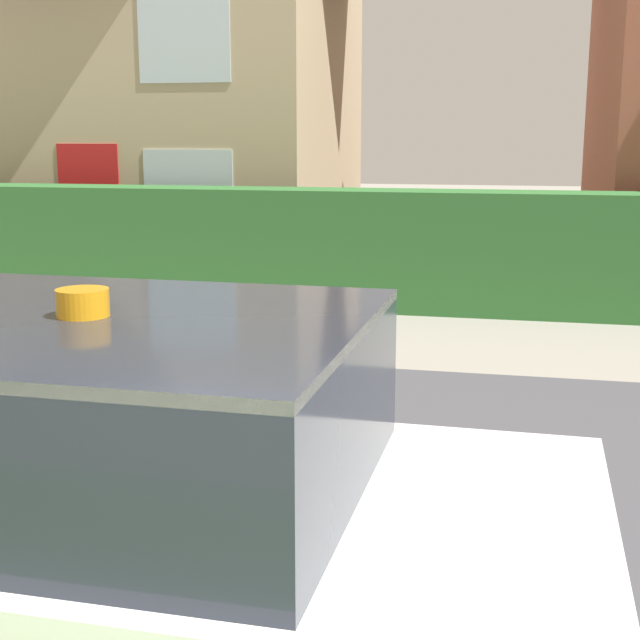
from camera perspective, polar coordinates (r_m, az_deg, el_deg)
The scene contains 4 objects.
road_strip at distance 5.49m, azimuth 7.79°, elevation -12.42°, with size 28.00×6.67×0.01m, color #424247.
garden_hedge at distance 11.62m, azimuth 4.42°, elevation 4.50°, with size 15.24×0.85×1.54m, color #2D662D.
police_car at distance 3.60m, azimuth -15.40°, elevation -13.01°, with size 4.01×1.91×1.70m.
house_left at distance 16.86m, azimuth -12.06°, elevation 16.08°, with size 7.81×5.61×6.99m.
Camera 1 is at (0.37, -0.49, 2.25)m, focal length 50.00 mm.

